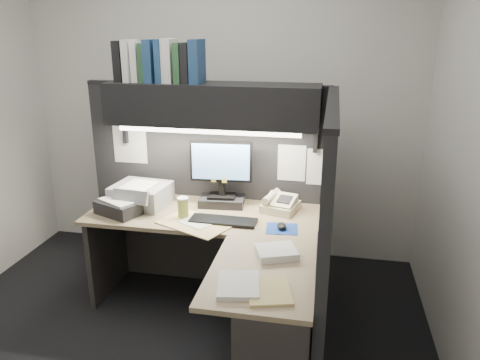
{
  "coord_description": "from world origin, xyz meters",
  "views": [
    {
      "loc": [
        0.98,
        -2.51,
        2.04
      ],
      "look_at": [
        0.38,
        0.51,
        1.02
      ],
      "focal_mm": 35.0,
      "sensor_mm": 36.0,
      "label": 1
    }
  ],
  "objects_px": {
    "monitor": "(222,180)",
    "printer": "(141,195)",
    "keyboard": "(223,221)",
    "coffee_cup": "(183,208)",
    "notebook_stack": "(122,206)",
    "overhead_shelf": "(212,104)",
    "desk": "(232,292)",
    "telephone": "(280,204)"
  },
  "relations": [
    {
      "from": "monitor",
      "to": "printer",
      "type": "xyz_separation_m",
      "value": [
        -0.61,
        -0.1,
        -0.12
      ]
    },
    {
      "from": "keyboard",
      "to": "coffee_cup",
      "type": "distance_m",
      "value": 0.31
    },
    {
      "from": "keyboard",
      "to": "notebook_stack",
      "type": "xyz_separation_m",
      "value": [
        -0.77,
        0.03,
        0.04
      ]
    },
    {
      "from": "overhead_shelf",
      "to": "keyboard",
      "type": "relative_size",
      "value": 3.31
    },
    {
      "from": "keyboard",
      "to": "notebook_stack",
      "type": "relative_size",
      "value": 1.47
    },
    {
      "from": "desk",
      "to": "keyboard",
      "type": "height_order",
      "value": "keyboard"
    },
    {
      "from": "overhead_shelf",
      "to": "monitor",
      "type": "xyz_separation_m",
      "value": [
        0.07,
        -0.02,
        -0.57
      ]
    },
    {
      "from": "keyboard",
      "to": "overhead_shelf",
      "type": "bearing_deg",
      "value": 115.65
    },
    {
      "from": "keyboard",
      "to": "coffee_cup",
      "type": "bearing_deg",
      "value": 176.24
    },
    {
      "from": "printer",
      "to": "notebook_stack",
      "type": "distance_m",
      "value": 0.2
    },
    {
      "from": "overhead_shelf",
      "to": "notebook_stack",
      "type": "xyz_separation_m",
      "value": [
        -0.62,
        -0.3,
        -0.72
      ]
    },
    {
      "from": "telephone",
      "to": "keyboard",
      "type": "bearing_deg",
      "value": -125.89
    },
    {
      "from": "desk",
      "to": "monitor",
      "type": "bearing_deg",
      "value": 107.64
    },
    {
      "from": "overhead_shelf",
      "to": "keyboard",
      "type": "height_order",
      "value": "overhead_shelf"
    },
    {
      "from": "desk",
      "to": "printer",
      "type": "bearing_deg",
      "value": 143.05
    },
    {
      "from": "overhead_shelf",
      "to": "keyboard",
      "type": "distance_m",
      "value": 0.84
    },
    {
      "from": "keyboard",
      "to": "telephone",
      "type": "bearing_deg",
      "value": 40.09
    },
    {
      "from": "overhead_shelf",
      "to": "coffee_cup",
      "type": "distance_m",
      "value": 0.78
    },
    {
      "from": "notebook_stack",
      "to": "printer",
      "type": "bearing_deg",
      "value": 66.07
    },
    {
      "from": "desk",
      "to": "telephone",
      "type": "xyz_separation_m",
      "value": [
        0.22,
        0.72,
        0.34
      ]
    },
    {
      "from": "overhead_shelf",
      "to": "coffee_cup",
      "type": "relative_size",
      "value": 10.87
    },
    {
      "from": "overhead_shelf",
      "to": "monitor",
      "type": "relative_size",
      "value": 3.07
    },
    {
      "from": "monitor",
      "to": "coffee_cup",
      "type": "distance_m",
      "value": 0.38
    },
    {
      "from": "telephone",
      "to": "printer",
      "type": "relative_size",
      "value": 0.62
    },
    {
      "from": "printer",
      "to": "notebook_stack",
      "type": "height_order",
      "value": "printer"
    },
    {
      "from": "monitor",
      "to": "telephone",
      "type": "relative_size",
      "value": 2.02
    },
    {
      "from": "coffee_cup",
      "to": "monitor",
      "type": "bearing_deg",
      "value": 53.75
    },
    {
      "from": "overhead_shelf",
      "to": "notebook_stack",
      "type": "height_order",
      "value": "overhead_shelf"
    },
    {
      "from": "notebook_stack",
      "to": "telephone",
      "type": "bearing_deg",
      "value": 12.97
    },
    {
      "from": "desk",
      "to": "coffee_cup",
      "type": "relative_size",
      "value": 11.92
    },
    {
      "from": "coffee_cup",
      "to": "notebook_stack",
      "type": "distance_m",
      "value": 0.47
    },
    {
      "from": "coffee_cup",
      "to": "keyboard",
      "type": "bearing_deg",
      "value": -4.91
    },
    {
      "from": "keyboard",
      "to": "coffee_cup",
      "type": "relative_size",
      "value": 3.28
    },
    {
      "from": "telephone",
      "to": "monitor",
      "type": "bearing_deg",
      "value": -167.42
    },
    {
      "from": "keyboard",
      "to": "telephone",
      "type": "height_order",
      "value": "telephone"
    },
    {
      "from": "telephone",
      "to": "coffee_cup",
      "type": "xyz_separation_m",
      "value": [
        -0.67,
        -0.27,
        0.02
      ]
    },
    {
      "from": "desk",
      "to": "coffee_cup",
      "type": "height_order",
      "value": "coffee_cup"
    },
    {
      "from": "monitor",
      "to": "desk",
      "type": "bearing_deg",
      "value": -77.14
    },
    {
      "from": "keyboard",
      "to": "monitor",
      "type": "bearing_deg",
      "value": 106.19
    },
    {
      "from": "overhead_shelf",
      "to": "telephone",
      "type": "relative_size",
      "value": 6.2
    },
    {
      "from": "notebook_stack",
      "to": "coffee_cup",
      "type": "bearing_deg",
      "value": -1.02
    },
    {
      "from": "coffee_cup",
      "to": "printer",
      "type": "bearing_deg",
      "value": 154.51
    }
  ]
}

